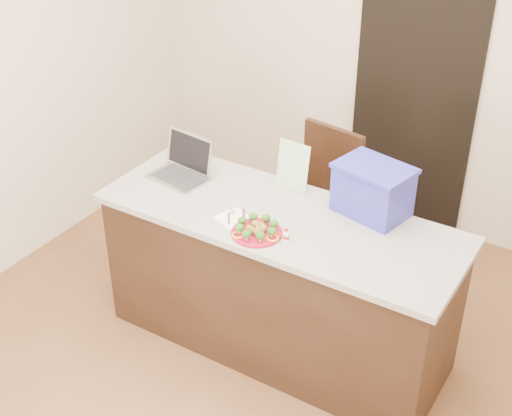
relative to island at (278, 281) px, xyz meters
The scene contains 16 objects.
ground 0.53m from the island, 90.00° to the right, with size 4.00×4.00×0.00m, color brown.
room_shell 1.18m from the island, 90.00° to the right, with size 4.00×4.00×4.00m.
doorway 1.81m from the island, 86.69° to the left, with size 0.90×0.02×2.00m, color black.
island is the anchor object (origin of this frame).
plate 0.52m from the island, 92.49° to the right, with size 0.27×0.27×0.02m.
meatballs 0.54m from the island, 91.60° to the right, with size 0.10×0.11×0.04m.
broccoli 0.56m from the island, 92.49° to the right, with size 0.23×0.23×0.04m.
pepper_rings 0.53m from the island, 92.49° to the right, with size 0.23×0.25×0.01m.
napkin 0.53m from the island, 138.99° to the right, with size 0.17×0.17×0.01m, color white.
fork 0.54m from the island, 143.22° to the right, with size 0.08×0.15×0.00m.
knife 0.53m from the island, 131.11° to the right, with size 0.08×0.20×0.01m.
yogurt_bottle 0.54m from the island, 51.92° to the right, with size 0.03×0.03×0.07m.
laptop 0.90m from the island, behind, with size 0.37×0.31×0.25m.
leaflet 0.68m from the island, 106.28° to the left, with size 0.21×0.00×0.29m, color white.
blue_box 0.79m from the island, 35.09° to the left, with size 0.45×0.37×0.29m.
chair 0.87m from the island, 99.87° to the left, with size 0.52×0.52×1.03m.
Camera 1 is at (1.63, -2.63, 3.01)m, focal length 50.00 mm.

